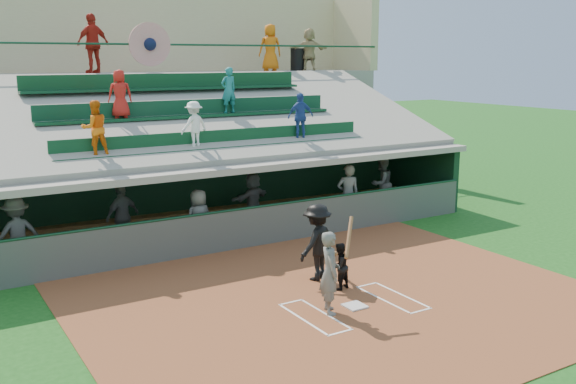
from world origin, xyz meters
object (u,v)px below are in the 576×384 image
home_plate (355,306)px  trash_bin (298,60)px  batter_at_plate (330,272)px  catcher (339,266)px

home_plate → trash_bin: size_ratio=0.47×
batter_at_plate → catcher: bearing=46.4°
home_plate → trash_bin: bearing=62.6°
home_plate → trash_bin: 15.47m
batter_at_plate → catcher: (0.95, 1.00, -0.33)m
home_plate → batter_at_plate: (-0.62, 0.03, 0.85)m
catcher → trash_bin: 14.29m
catcher → batter_at_plate: bearing=31.8°
home_plate → trash_bin: (6.74, 12.98, 5.03)m
home_plate → catcher: bearing=72.3°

